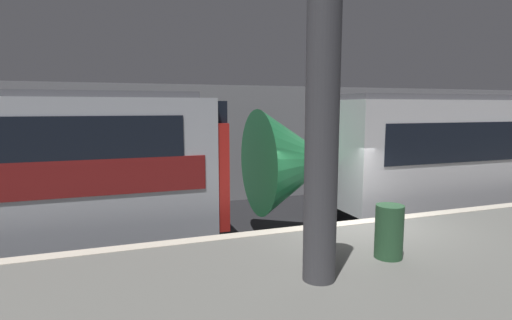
# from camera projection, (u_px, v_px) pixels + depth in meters

# --- Properties ---
(ground_plane) EXTENTS (120.00, 120.00, 0.00)m
(ground_plane) POSITION_uv_depth(u_px,v_px,m) (352.00, 270.00, 8.57)
(ground_plane) COLOR black
(platform) EXTENTS (40.00, 4.94, 1.12)m
(platform) POSITION_uv_depth(u_px,v_px,m) (442.00, 297.00, 6.19)
(platform) COLOR slate
(platform) RESTS_ON ground
(station_rear_barrier) EXTENTS (50.00, 0.15, 4.27)m
(station_rear_barrier) POSITION_uv_depth(u_px,v_px,m) (247.00, 143.00, 14.95)
(station_rear_barrier) COLOR #939399
(station_rear_barrier) RESTS_ON ground
(support_pillar_near) EXTENTS (0.45, 0.45, 3.95)m
(support_pillar_near) POSITION_uv_depth(u_px,v_px,m) (322.00, 137.00, 5.28)
(support_pillar_near) COLOR #47474C
(support_pillar_near) RESTS_ON platform
(train_modern) EXTENTS (16.82, 2.93, 3.83)m
(train_modern) POSITION_uv_depth(u_px,v_px,m) (506.00, 153.00, 13.10)
(train_modern) COLOR black
(train_modern) RESTS_ON ground
(trash_bin) EXTENTS (0.44, 0.44, 0.85)m
(trash_bin) POSITION_uv_depth(u_px,v_px,m) (389.00, 231.00, 6.29)
(trash_bin) COLOR #2D5B38
(trash_bin) RESTS_ON platform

